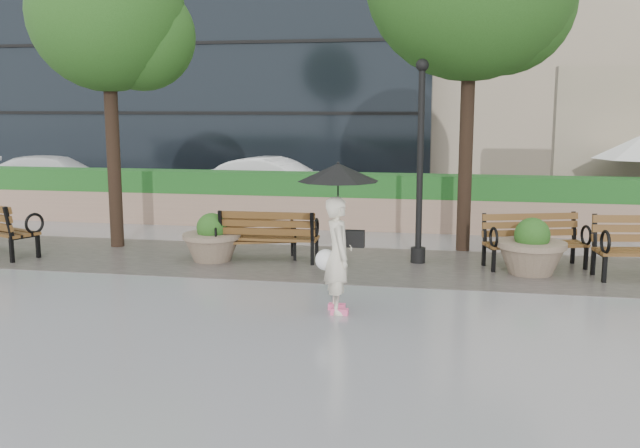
% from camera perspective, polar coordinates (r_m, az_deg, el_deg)
% --- Properties ---
extents(ground, '(100.00, 100.00, 0.00)m').
position_cam_1_polar(ground, '(10.69, -0.01, -6.70)').
color(ground, gray).
rests_on(ground, ground).
extents(cobble_strip, '(28.00, 3.20, 0.01)m').
position_cam_1_polar(cobble_strip, '(13.55, 2.36, -3.21)').
color(cobble_strip, '#383330').
rests_on(cobble_strip, ground).
extents(hedge_wall, '(24.00, 0.80, 1.35)m').
position_cam_1_polar(hedge_wall, '(17.35, 4.30, 1.76)').
color(hedge_wall, '#987862').
rests_on(hedge_wall, ground).
extents(asphalt_street, '(40.00, 7.00, 0.00)m').
position_cam_1_polar(asphalt_street, '(21.38, 5.49, 1.40)').
color(asphalt_street, black).
rests_on(asphalt_street, ground).
extents(bench_1, '(1.70, 1.12, 0.85)m').
position_cam_1_polar(bench_1, '(13.93, -5.22, -1.85)').
color(bench_1, brown).
rests_on(bench_1, ground).
extents(bench_2, '(1.89, 0.80, 1.00)m').
position_cam_1_polar(bench_2, '(13.78, -4.07, -1.77)').
color(bench_2, brown).
rests_on(bench_2, ground).
extents(bench_3, '(1.96, 1.25, 0.99)m').
position_cam_1_polar(bench_3, '(13.75, 16.77, -2.19)').
color(bench_3, brown).
rests_on(bench_3, ground).
extents(planter_left, '(1.12, 1.12, 0.94)m').
position_cam_1_polar(planter_left, '(13.90, -8.64, -1.46)').
color(planter_left, '#7F6B56').
rests_on(planter_left, ground).
extents(planter_right, '(1.21, 1.21, 1.02)m').
position_cam_1_polar(planter_right, '(13.22, 16.55, -2.18)').
color(planter_right, '#7F6B56').
rests_on(planter_right, ground).
extents(lamppost, '(0.28, 0.28, 3.82)m').
position_cam_1_polar(lamppost, '(13.52, 7.99, 3.86)').
color(lamppost, black).
rests_on(lamppost, ground).
extents(tree_0, '(3.29, 3.17, 6.42)m').
position_cam_1_polar(tree_0, '(15.65, -16.03, 15.41)').
color(tree_0, black).
rests_on(tree_0, ground).
extents(car_left, '(5.15, 2.80, 1.42)m').
position_cam_1_polar(car_left, '(24.09, -20.29, 3.45)').
color(car_left, white).
rests_on(car_left, ground).
extents(car_right, '(4.56, 2.19, 1.44)m').
position_cam_1_polar(car_right, '(21.46, -3.60, 3.39)').
color(car_right, white).
rests_on(car_right, ground).
extents(pedestrian, '(1.17, 1.17, 2.16)m').
position_cam_1_polar(pedestrian, '(10.20, 1.44, 0.10)').
color(pedestrian, beige).
rests_on(pedestrian, ground).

